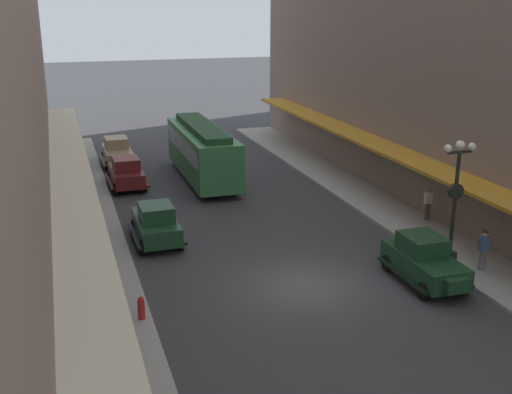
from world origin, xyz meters
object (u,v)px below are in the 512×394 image
object	(u,v)px
streetcar	(202,150)
pedestrian_1	(428,204)
parked_car_0	(126,172)
parked_car_3	(424,259)
pedestrian_0	(483,250)
lamp_post_with_clock	(455,197)
parked_car_2	(117,151)
parked_car_1	(156,222)
fire_hydrant	(141,308)

from	to	relation	value
streetcar	pedestrian_1	world-z (taller)	streetcar
parked_car_0	parked_car_3	bearing A→B (deg)	-60.43
pedestrian_0	lamp_post_with_clock	bearing A→B (deg)	129.74
parked_car_0	parked_car_2	xyz separation A→B (m)	(0.06, 5.52, 0.00)
pedestrian_1	lamp_post_with_clock	bearing A→B (deg)	-113.08
parked_car_3	lamp_post_with_clock	world-z (taller)	lamp_post_with_clock
lamp_post_with_clock	pedestrian_1	distance (m)	5.72
parked_car_1	lamp_post_with_clock	distance (m)	12.95
parked_car_0	parked_car_2	bearing A→B (deg)	89.39
parked_car_2	streetcar	xyz separation A→B (m)	(4.59, -5.37, 0.96)
fire_hydrant	pedestrian_0	size ratio (longest dim) A/B	0.49
parked_car_2	pedestrian_1	bearing A→B (deg)	-50.78
parked_car_0	fire_hydrant	distance (m)	16.69
pedestrian_0	parked_car_1	bearing A→B (deg)	147.86
streetcar	pedestrian_1	size ratio (longest dim) A/B	5.86
parked_car_1	streetcar	size ratio (longest dim) A/B	0.44
streetcar	lamp_post_with_clock	distance (m)	17.27
pedestrian_0	pedestrian_1	size ratio (longest dim) A/B	1.02
parked_car_1	parked_car_3	size ratio (longest dim) A/B	1.00
parked_car_1	pedestrian_1	size ratio (longest dim) A/B	2.60
pedestrian_1	pedestrian_0	bearing A→B (deg)	-102.04
parked_car_0	lamp_post_with_clock	bearing A→B (deg)	-54.36
streetcar	fire_hydrant	world-z (taller)	streetcar
parked_car_0	parked_car_1	distance (m)	9.29
parked_car_1	fire_hydrant	bearing A→B (deg)	-103.12
pedestrian_0	parked_car_3	bearing A→B (deg)	178.52
lamp_post_with_clock	fire_hydrant	bearing A→B (deg)	-176.09
parked_car_1	pedestrian_1	xyz separation A→B (m)	(13.14, -1.52, 0.05)
parked_car_0	parked_car_1	world-z (taller)	same
streetcar	fire_hydrant	xyz separation A→B (m)	(-6.10, -16.78, -1.34)
parked_car_2	parked_car_0	bearing A→B (deg)	-90.61
fire_hydrant	pedestrian_1	distance (m)	15.95
lamp_post_with_clock	fire_hydrant	distance (m)	13.01
fire_hydrant	parked_car_1	bearing A→B (deg)	76.88
parked_car_3	pedestrian_0	size ratio (longest dim) A/B	2.56
pedestrian_0	streetcar	bearing A→B (deg)	113.86
parked_car_1	lamp_post_with_clock	xyz separation A→B (m)	(11.04, -6.46, 2.04)
parked_car_0	parked_car_1	size ratio (longest dim) A/B	1.00
fire_hydrant	pedestrian_0	xyz separation A→B (m)	(13.59, -0.13, 0.45)
parked_car_0	parked_car_2	size ratio (longest dim) A/B	1.00
parked_car_2	lamp_post_with_clock	xyz separation A→B (m)	(11.23, -21.27, 2.04)
parked_car_1	streetcar	bearing A→B (deg)	65.04
parked_car_1	streetcar	xyz separation A→B (m)	(4.40, 9.45, 0.96)
parked_car_0	fire_hydrant	size ratio (longest dim) A/B	5.22
parked_car_3	lamp_post_with_clock	distance (m)	2.89
lamp_post_with_clock	pedestrian_1	world-z (taller)	lamp_post_with_clock
parked_car_1	pedestrian_1	world-z (taller)	parked_car_1
parked_car_1	parked_car_2	distance (m)	14.82
parked_car_1	parked_car_3	xyz separation A→B (m)	(9.22, -7.39, 0.00)
lamp_post_with_clock	pedestrian_0	world-z (taller)	lamp_post_with_clock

